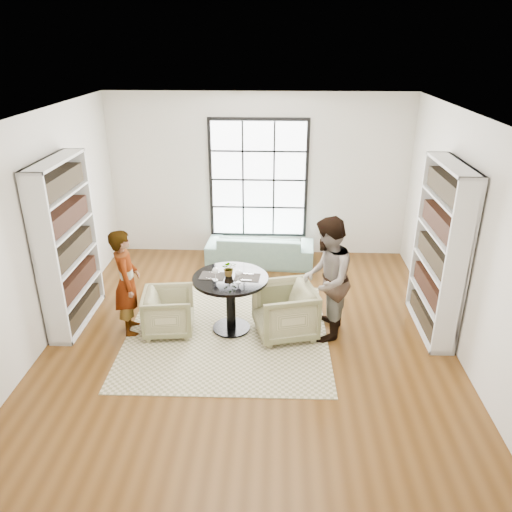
{
  "coord_description": "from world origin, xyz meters",
  "views": [
    {
      "loc": [
        0.34,
        -5.99,
        3.85
      ],
      "look_at": [
        0.07,
        0.4,
        1.04
      ],
      "focal_mm": 35.0,
      "sensor_mm": 36.0,
      "label": 1
    }
  ],
  "objects_px": {
    "person_left": "(127,282)",
    "wine_glass_left": "(215,271)",
    "pedestal_table": "(231,292)",
    "wine_glass_right": "(238,274)",
    "sofa": "(260,249)",
    "armchair_right": "(285,311)",
    "armchair_left": "(169,312)",
    "flower_centerpiece": "(229,268)",
    "person_right": "(326,279)"
  },
  "relations": [
    {
      "from": "armchair_left",
      "to": "person_left",
      "type": "xyz_separation_m",
      "value": [
        -0.55,
        0.0,
        0.45
      ]
    },
    {
      "from": "sofa",
      "to": "person_left",
      "type": "height_order",
      "value": "person_left"
    },
    {
      "from": "pedestal_table",
      "to": "wine_glass_right",
      "type": "bearing_deg",
      "value": -51.86
    },
    {
      "from": "wine_glass_right",
      "to": "sofa",
      "type": "bearing_deg",
      "value": 85.27
    },
    {
      "from": "sofa",
      "to": "flower_centerpiece",
      "type": "relative_size",
      "value": 8.7
    },
    {
      "from": "sofa",
      "to": "armchair_right",
      "type": "xyz_separation_m",
      "value": [
        0.43,
        -2.41,
        0.08
      ]
    },
    {
      "from": "sofa",
      "to": "wine_glass_right",
      "type": "height_order",
      "value": "wine_glass_right"
    },
    {
      "from": "armchair_left",
      "to": "armchair_right",
      "type": "height_order",
      "value": "armchair_right"
    },
    {
      "from": "armchair_left",
      "to": "wine_glass_left",
      "type": "bearing_deg",
      "value": -98.73
    },
    {
      "from": "wine_glass_left",
      "to": "armchair_right",
      "type": "bearing_deg",
      "value": 1.48
    },
    {
      "from": "pedestal_table",
      "to": "wine_glass_right",
      "type": "height_order",
      "value": "wine_glass_right"
    },
    {
      "from": "wine_glass_right",
      "to": "wine_glass_left",
      "type": "bearing_deg",
      "value": 171.19
    },
    {
      "from": "armchair_right",
      "to": "wine_glass_left",
      "type": "height_order",
      "value": "wine_glass_left"
    },
    {
      "from": "flower_centerpiece",
      "to": "armchair_right",
      "type": "bearing_deg",
      "value": -10.04
    },
    {
      "from": "armchair_left",
      "to": "flower_centerpiece",
      "type": "distance_m",
      "value": 1.07
    },
    {
      "from": "armchair_left",
      "to": "wine_glass_right",
      "type": "xyz_separation_m",
      "value": [
        0.99,
        -0.07,
        0.65
      ]
    },
    {
      "from": "pedestal_table",
      "to": "wine_glass_right",
      "type": "distance_m",
      "value": 0.41
    },
    {
      "from": "wine_glass_right",
      "to": "person_right",
      "type": "bearing_deg",
      "value": 3.52
    },
    {
      "from": "person_right",
      "to": "wine_glass_right",
      "type": "bearing_deg",
      "value": -74.53
    },
    {
      "from": "sofa",
      "to": "armchair_right",
      "type": "bearing_deg",
      "value": 103.39
    },
    {
      "from": "person_left",
      "to": "wine_glass_right",
      "type": "distance_m",
      "value": 1.56
    },
    {
      "from": "armchair_left",
      "to": "person_right",
      "type": "bearing_deg",
      "value": -96.92
    },
    {
      "from": "sofa",
      "to": "armchair_left",
      "type": "bearing_deg",
      "value": 66.96
    },
    {
      "from": "person_right",
      "to": "wine_glass_left",
      "type": "distance_m",
      "value": 1.5
    },
    {
      "from": "person_left",
      "to": "wine_glass_left",
      "type": "height_order",
      "value": "person_left"
    },
    {
      "from": "armchair_left",
      "to": "person_right",
      "type": "xyz_separation_m",
      "value": [
        2.17,
        0.0,
        0.55
      ]
    },
    {
      "from": "sofa",
      "to": "armchair_left",
      "type": "relative_size",
      "value": 2.81
    },
    {
      "from": "armchair_right",
      "to": "person_right",
      "type": "bearing_deg",
      "value": 75.56
    },
    {
      "from": "person_right",
      "to": "wine_glass_right",
      "type": "distance_m",
      "value": 1.19
    },
    {
      "from": "pedestal_table",
      "to": "wine_glass_left",
      "type": "bearing_deg",
      "value": -150.15
    },
    {
      "from": "armchair_left",
      "to": "flower_centerpiece",
      "type": "bearing_deg",
      "value": -87.64
    },
    {
      "from": "sofa",
      "to": "pedestal_table",
      "type": "bearing_deg",
      "value": 85.33
    },
    {
      "from": "flower_centerpiece",
      "to": "wine_glass_right",
      "type": "bearing_deg",
      "value": -56.09
    },
    {
      "from": "person_left",
      "to": "wine_glass_left",
      "type": "xyz_separation_m",
      "value": [
        1.23,
        -0.02,
        0.2
      ]
    },
    {
      "from": "wine_glass_right",
      "to": "person_left",
      "type": "bearing_deg",
      "value": 177.46
    },
    {
      "from": "person_right",
      "to": "armchair_right",
      "type": "bearing_deg",
      "value": -78.06
    },
    {
      "from": "person_left",
      "to": "armchair_right",
      "type": "bearing_deg",
      "value": -104.3
    },
    {
      "from": "person_right",
      "to": "flower_centerpiece",
      "type": "height_order",
      "value": "person_right"
    },
    {
      "from": "person_right",
      "to": "wine_glass_right",
      "type": "height_order",
      "value": "person_right"
    },
    {
      "from": "person_right",
      "to": "wine_glass_left",
      "type": "relative_size",
      "value": 9.01
    },
    {
      "from": "pedestal_table",
      "to": "flower_centerpiece",
      "type": "distance_m",
      "value": 0.35
    },
    {
      "from": "armchair_left",
      "to": "wine_glass_left",
      "type": "height_order",
      "value": "wine_glass_left"
    },
    {
      "from": "person_right",
      "to": "wine_glass_left",
      "type": "xyz_separation_m",
      "value": [
        -1.49,
        -0.02,
        0.1
      ]
    },
    {
      "from": "armchair_right",
      "to": "wine_glass_left",
      "type": "relative_size",
      "value": 4.2
    },
    {
      "from": "person_left",
      "to": "wine_glass_left",
      "type": "bearing_deg",
      "value": -105.35
    },
    {
      "from": "sofa",
      "to": "armchair_right",
      "type": "height_order",
      "value": "armchair_right"
    },
    {
      "from": "armchair_right",
      "to": "wine_glass_right",
      "type": "distance_m",
      "value": 0.87
    },
    {
      "from": "person_left",
      "to": "sofa",
      "type": "bearing_deg",
      "value": -50.35
    },
    {
      "from": "pedestal_table",
      "to": "armchair_right",
      "type": "height_order",
      "value": "pedestal_table"
    },
    {
      "from": "person_left",
      "to": "flower_centerpiece",
      "type": "relative_size",
      "value": 6.85
    }
  ]
}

